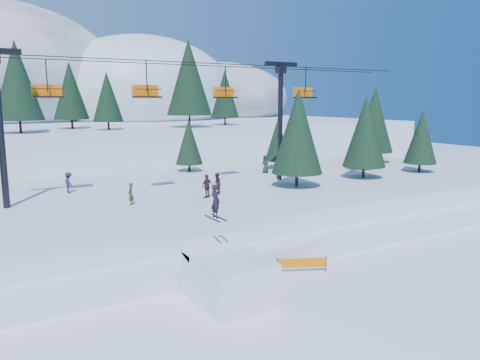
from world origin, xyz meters
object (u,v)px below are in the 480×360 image
jump_kicker (228,276)px  banner_near (302,263)px  banner_far (351,235)px  chairlift (145,103)px

jump_kicker → banner_near: (5.33, 1.15, -0.66)m
jump_kicker → banner_far: (11.63, 3.90, -0.66)m
jump_kicker → banner_near: size_ratio=2.08×
chairlift → banner_near: (3.96, -14.11, -8.78)m
jump_kicker → banner_near: bearing=12.2°
chairlift → jump_kicker: bearing=-95.2°
banner_near → chairlift: bearing=105.7°
jump_kicker → chairlift: 17.34m
chairlift → banner_far: bearing=-47.9°
banner_near → banner_far: same height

